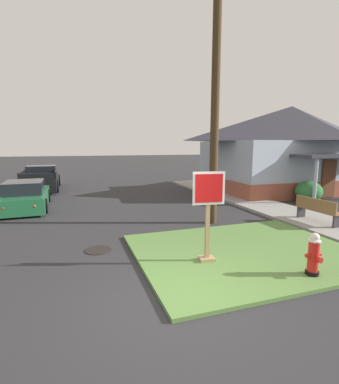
{
  "coord_description": "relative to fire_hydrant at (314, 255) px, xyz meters",
  "views": [
    {
      "loc": [
        -1.65,
        -4.32,
        2.77
      ],
      "look_at": [
        1.3,
        4.36,
        1.28
      ],
      "focal_mm": 26.59,
      "sensor_mm": 36.0,
      "label": 1
    }
  ],
  "objects": [
    {
      "name": "parked_sedan_green",
      "position": [
        -6.76,
        9.49,
        0.03
      ],
      "size": [
        2.0,
        4.35,
        1.25
      ],
      "color": "#1E6038",
      "rests_on": "ground"
    },
    {
      "name": "ground_plane",
      "position": [
        -3.03,
        -0.07,
        -0.51
      ],
      "size": [
        160.0,
        160.0,
        0.0
      ],
      "primitive_type": "plane",
      "color": "#2B2B2D"
    },
    {
      "name": "fire_hydrant",
      "position": [
        0.0,
        0.0,
        0.0
      ],
      "size": [
        0.38,
        0.34,
        0.91
      ],
      "color": "black",
      "rests_on": "grass_corner_patch"
    },
    {
      "name": "utility_pole",
      "position": [
        0.03,
        4.63,
        5.05
      ],
      "size": [
        1.62,
        0.29,
        10.71
      ],
      "color": "#42301E",
      "rests_on": "ground"
    },
    {
      "name": "corner_house",
      "position": [
        8.17,
        10.15,
        2.14
      ],
      "size": [
        10.16,
        7.63,
        5.16
      ],
      "color": "brown",
      "rests_on": "ground"
    },
    {
      "name": "sidewalk_strip",
      "position": [
        3.5,
        6.42,
        -0.45
      ],
      "size": [
        2.2,
        18.88,
        0.12
      ],
      "primitive_type": "cube",
      "color": "gray",
      "rests_on": "ground"
    },
    {
      "name": "shrub_near_porch",
      "position": [
        6.31,
        6.54,
        0.02
      ],
      "size": [
        1.27,
        1.27,
        1.07
      ],
      "primitive_type": "ellipsoid",
      "color": "#2E7036",
      "rests_on": "ground"
    },
    {
      "name": "street_bench",
      "position": [
        3.34,
        3.14,
        0.08
      ],
      "size": [
        0.48,
        1.67,
        0.85
      ],
      "color": "brown",
      "rests_on": "sidewalk_strip"
    },
    {
      "name": "stop_sign",
      "position": [
        -1.79,
        1.38,
        0.61
      ],
      "size": [
        0.75,
        0.33,
        2.13
      ],
      "color": "#A3845B",
      "rests_on": "grass_corner_patch"
    },
    {
      "name": "pickup_truck_black",
      "position": [
        -6.66,
        15.47,
        0.1
      ],
      "size": [
        2.2,
        5.43,
        1.48
      ],
      "color": "black",
      "rests_on": "ground"
    },
    {
      "name": "manhole_cover",
      "position": [
        -4.16,
        3.12,
        -0.5
      ],
      "size": [
        0.7,
        0.7,
        0.02
      ],
      "primitive_type": "cylinder",
      "color": "black",
      "rests_on": "ground"
    },
    {
      "name": "grass_corner_patch",
      "position": [
        -0.51,
        1.7,
        -0.47
      ],
      "size": [
        5.64,
        4.47,
        0.08
      ],
      "primitive_type": "cube",
      "color": "#567F3D",
      "rests_on": "ground"
    }
  ]
}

